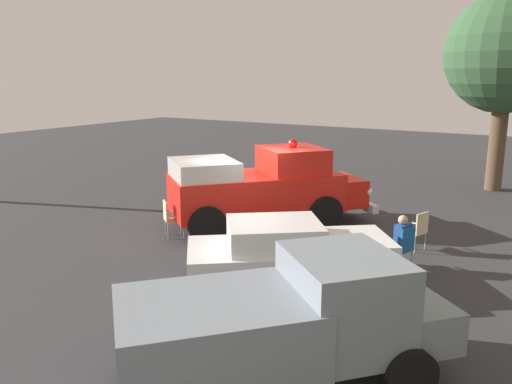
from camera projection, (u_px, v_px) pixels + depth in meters
name	position (u px, v px, depth m)	size (l,w,h in m)	color
ground_plane	(248.00, 231.00, 15.02)	(60.00, 60.00, 0.00)	#333335
vintage_fire_truck	(263.00, 187.00, 15.23)	(5.99, 5.43, 2.59)	black
classic_hot_rod	(290.00, 254.00, 10.88)	(4.15, 4.57, 1.46)	black
parked_pickup	(286.00, 321.00, 7.40)	(4.78, 4.54, 1.90)	black
lawn_chair_near_truck	(403.00, 245.00, 11.94)	(0.63, 0.63, 1.02)	#B7BABF
lawn_chair_by_car	(170.00, 216.00, 14.41)	(0.69, 0.69, 1.02)	#B7BABF
lawn_chair_spare	(418.00, 228.00, 13.25)	(0.64, 0.64, 1.02)	#B7BABF
spectator_seated	(399.00, 239.00, 12.02)	(0.53, 0.63, 1.29)	#383842
oak_tree_left	(506.00, 54.00, 19.24)	(4.50, 4.50, 7.49)	brown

